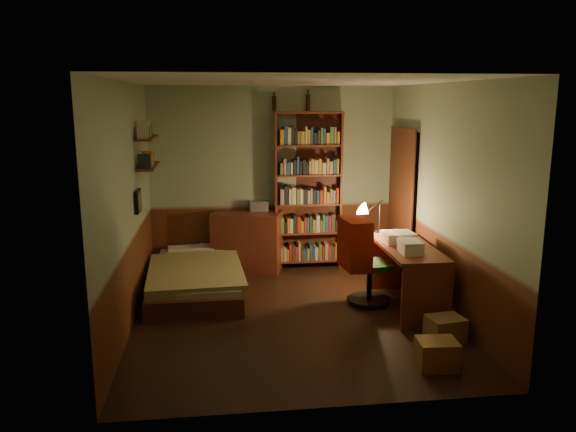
{
  "coord_description": "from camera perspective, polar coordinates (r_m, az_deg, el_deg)",
  "views": [
    {
      "loc": [
        -0.79,
        -6.0,
        2.42
      ],
      "look_at": [
        0.0,
        0.25,
        1.1
      ],
      "focal_mm": 35.0,
      "sensor_mm": 36.0,
      "label": 1
    }
  ],
  "objects": [
    {
      "name": "wall_front",
      "position": [
        4.22,
        3.86,
        -3.59
      ],
      "size": [
        3.5,
        0.02,
        2.6
      ],
      "primitive_type": "cube",
      "color": "gray",
      "rests_on": "ground"
    },
    {
      "name": "bookshelf",
      "position": [
        8.07,
        2.11,
        2.57
      ],
      "size": [
        0.99,
        0.42,
        2.25
      ],
      "primitive_type": "cube",
      "rotation": [
        0.0,
        0.0,
        -0.13
      ],
      "color": "#5A2519",
      "rests_on": "ground"
    },
    {
      "name": "cardboard_box_b",
      "position": [
        6.05,
        15.68,
        -10.95
      ],
      "size": [
        0.39,
        0.34,
        0.25
      ],
      "primitive_type": "cube",
      "rotation": [
        0.0,
        0.0,
        0.16
      ],
      "color": "olive",
      "rests_on": "ground"
    },
    {
      "name": "dresser",
      "position": [
        8.03,
        -4.17,
        -2.59
      ],
      "size": [
        1.05,
        0.73,
        0.85
      ],
      "primitive_type": "cube",
      "rotation": [
        0.0,
        0.0,
        -0.29
      ],
      "color": "#5A2519",
      "rests_on": "ground"
    },
    {
      "name": "mini_stereo",
      "position": [
        8.06,
        -2.98,
        1.06
      ],
      "size": [
        0.26,
        0.2,
        0.14
      ],
      "primitive_type": "cube",
      "rotation": [
        0.0,
        0.0,
        0.02
      ],
      "color": "#B2B2B7",
      "rests_on": "dresser"
    },
    {
      "name": "wall_back",
      "position": [
        8.13,
        -1.56,
        3.91
      ],
      "size": [
        3.5,
        0.02,
        2.6
      ],
      "primitive_type": "cube",
      "color": "gray",
      "rests_on": "ground"
    },
    {
      "name": "framed_picture",
      "position": [
        6.77,
        -14.99,
        1.47
      ],
      "size": [
        0.04,
        0.32,
        0.26
      ],
      "primitive_type": "cube",
      "color": "black",
      "rests_on": "wall_left"
    },
    {
      "name": "door_trim",
      "position": [
        7.84,
        11.32,
        1.16
      ],
      "size": [
        0.02,
        0.98,
        2.08
      ],
      "primitive_type": "cube",
      "color": "#441F12",
      "rests_on": "ground"
    },
    {
      "name": "ceiling",
      "position": [
        6.06,
        0.31,
        13.62
      ],
      "size": [
        3.5,
        4.0,
        0.02
      ],
      "primitive_type": "cube",
      "color": "silver",
      "rests_on": "wall_back"
    },
    {
      "name": "red_jacket",
      "position": [
        6.37,
        7.01,
        0.83
      ],
      "size": [
        0.43,
        0.56,
        0.59
      ],
      "primitive_type": "cube",
      "rotation": [
        0.0,
        0.0,
        0.37
      ],
      "color": "#A1210D",
      "rests_on": "office_chair"
    },
    {
      "name": "wall_right",
      "position": [
        6.62,
        15.58,
        1.65
      ],
      "size": [
        0.02,
        4.0,
        2.6
      ],
      "primitive_type": "cube",
      "color": "gray",
      "rests_on": "ground"
    },
    {
      "name": "cardboard_box_a",
      "position": [
        5.45,
        14.88,
        -13.41
      ],
      "size": [
        0.37,
        0.31,
        0.27
      ],
      "primitive_type": "cube",
      "rotation": [
        0.0,
        0.0,
        -0.06
      ],
      "color": "olive",
      "rests_on": "ground"
    },
    {
      "name": "wall_shelf_lower",
      "position": [
        7.2,
        -13.98,
        4.94
      ],
      "size": [
        0.2,
        0.9,
        0.03
      ],
      "primitive_type": "cube",
      "color": "#5A2519",
      "rests_on": "wall_left"
    },
    {
      "name": "wall_shelf_upper",
      "position": [
        7.17,
        -14.12,
        7.72
      ],
      "size": [
        0.2,
        0.9,
        0.03
      ],
      "primitive_type": "cube",
      "color": "#5A2519",
      "rests_on": "wall_left"
    },
    {
      "name": "bottle_right",
      "position": [
        8.07,
        2.04,
        11.42
      ],
      "size": [
        0.08,
        0.08,
        0.23
      ],
      "primitive_type": "cylinder",
      "rotation": [
        0.0,
        0.0,
        0.41
      ],
      "color": "black",
      "rests_on": "bookshelf"
    },
    {
      "name": "doorway",
      "position": [
        7.85,
        11.57,
        1.17
      ],
      "size": [
        0.06,
        0.9,
        2.0
      ],
      "primitive_type": "cube",
      "color": "black",
      "rests_on": "ground"
    },
    {
      "name": "wall_left",
      "position": [
        6.18,
        -16.1,
        0.92
      ],
      "size": [
        0.02,
        4.0,
        2.6
      ],
      "primitive_type": "cube",
      "color": "gray",
      "rests_on": "ground"
    },
    {
      "name": "paper_stack",
      "position": [
        6.75,
        10.63,
        -2.15
      ],
      "size": [
        0.24,
        0.32,
        0.12
      ],
      "primitive_type": "cube",
      "rotation": [
        0.0,
        0.0,
        0.05
      ],
      "color": "silver",
      "rests_on": "desk"
    },
    {
      "name": "bottle_left",
      "position": [
        8.0,
        -1.42,
        11.34
      ],
      "size": [
        0.07,
        0.07,
        0.21
      ],
      "primitive_type": "cylinder",
      "rotation": [
        0.0,
        0.0,
        0.38
      ],
      "color": "black",
      "rests_on": "bookshelf"
    },
    {
      "name": "desk_lamp",
      "position": [
        7.18,
        9.33,
        1.04
      ],
      "size": [
        0.23,
        0.23,
        0.69
      ],
      "primitive_type": "cone",
      "rotation": [
        0.0,
        0.0,
        0.14
      ],
      "color": "black",
      "rests_on": "desk"
    },
    {
      "name": "floor",
      "position": [
        6.53,
        0.28,
        -10.04
      ],
      "size": [
        3.5,
        4.0,
        0.02
      ],
      "primitive_type": "cube",
      "color": "black",
      "rests_on": "ground"
    },
    {
      "name": "desk",
      "position": [
        6.75,
        11.88,
        -6.07
      ],
      "size": [
        0.6,
        1.41,
        0.75
      ],
      "primitive_type": "cube",
      "rotation": [
        0.0,
        0.0,
        -0.02
      ],
      "color": "#5A2519",
      "rests_on": "ground"
    },
    {
      "name": "bed",
      "position": [
        7.3,
        -9.31,
        -5.2
      ],
      "size": [
        1.1,
        2.05,
        0.61
      ],
      "primitive_type": "cube",
      "rotation": [
        0.0,
        0.0,
        0.0
      ],
      "color": "olive",
      "rests_on": "ground"
    },
    {
      "name": "office_chair",
      "position": [
        6.8,
        8.32,
        -5.06
      ],
      "size": [
        0.5,
        0.45,
        0.92
      ],
      "primitive_type": "cube",
      "rotation": [
        0.0,
        0.0,
        0.11
      ],
      "color": "#224D23",
      "rests_on": "ground"
    }
  ]
}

